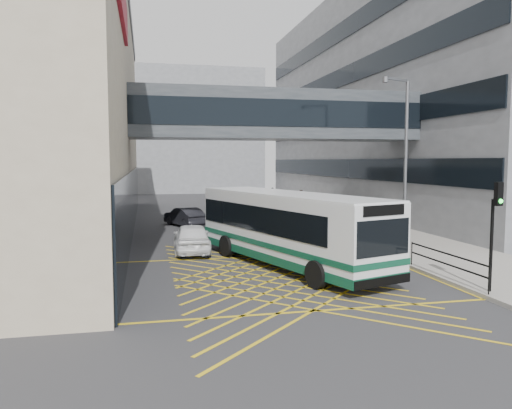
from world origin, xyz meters
TOP-DOWN VIEW (x-y plane):
  - ground at (0.00, 0.00)m, footprint 120.00×120.00m
  - building_right at (23.98, 24.00)m, footprint 24.09×44.00m
  - building_far at (-2.00, 60.00)m, footprint 28.00×16.00m
  - skybridge at (3.00, 12.00)m, footprint 20.00×4.10m
  - pavement at (9.00, 15.00)m, footprint 6.00×54.00m
  - box_junction at (0.00, 0.00)m, footprint 12.00×9.00m
  - bus at (0.97, 2.18)m, footprint 6.15×11.85m
  - car_white at (-2.83, 6.30)m, footprint 2.18×4.91m
  - car_dark at (-2.39, 16.80)m, footprint 3.22×4.66m
  - car_silver at (4.02, 16.49)m, footprint 2.55×4.76m
  - traffic_light at (6.50, -4.22)m, footprint 0.29×0.45m
  - street_lamp at (7.64, 4.14)m, footprint 1.86×0.97m
  - litter_bin at (6.99, 3.29)m, footprint 0.49×0.49m
  - kerb_railings at (6.15, 1.78)m, footprint 0.05×12.54m
  - bollards at (6.25, 15.00)m, footprint 0.14×10.14m
  - pedestrian_a at (7.74, 20.47)m, footprint 0.77×0.58m
  - pedestrian_b at (9.22, 25.82)m, footprint 0.88×0.53m
  - pedestrian_c at (7.10, 28.54)m, footprint 1.22×0.90m

SIDE VIEW (x-z plane):
  - ground at x=0.00m, z-range 0.00..0.00m
  - box_junction at x=0.00m, z-range 0.00..0.01m
  - pavement at x=9.00m, z-range 0.00..0.16m
  - litter_bin at x=6.99m, z-range 0.16..1.01m
  - bollards at x=6.25m, z-range 0.16..1.06m
  - car_dark at x=-2.39m, z-range 0.00..1.36m
  - car_silver at x=4.02m, z-range 0.00..1.41m
  - car_white at x=-2.83m, z-range 0.00..1.54m
  - kerb_railings at x=6.15m, z-range 0.38..1.38m
  - pedestrian_b at x=9.22m, z-range 0.16..1.92m
  - pedestrian_a at x=7.74m, z-range 0.16..2.02m
  - pedestrian_c at x=7.10m, z-range 0.16..2.02m
  - bus at x=0.97m, z-range 0.12..3.37m
  - traffic_light at x=6.50m, z-range 0.73..4.51m
  - street_lamp at x=7.64m, z-range 0.75..9.28m
  - skybridge at x=3.00m, z-range 6.00..9.00m
  - building_far at x=-2.00m, z-range 0.00..18.00m
  - building_right at x=23.98m, z-range 0.00..20.00m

